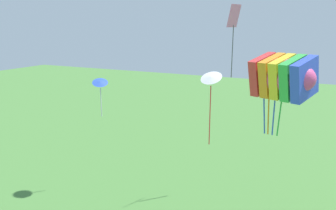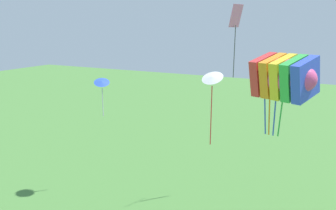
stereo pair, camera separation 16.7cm
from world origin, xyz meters
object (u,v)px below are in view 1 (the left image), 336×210
kite_rainbow_parafoil (283,77)px  kite_pink_diamond (234,25)px  kite_blue_delta (100,84)px  kite_white_delta (211,80)px

kite_rainbow_parafoil → kite_pink_diamond: size_ratio=0.80×
kite_rainbow_parafoil → kite_blue_delta: (-8.88, 0.08, -0.98)m
kite_pink_diamond → kite_rainbow_parafoil: bearing=-56.7°
kite_white_delta → kite_rainbow_parafoil: bearing=-20.6°
kite_pink_diamond → kite_white_delta: bearing=-88.6°
kite_blue_delta → kite_pink_diamond: (5.46, 5.13, 2.96)m
kite_blue_delta → kite_pink_diamond: size_ratio=0.50×
kite_blue_delta → kite_white_delta: bearing=11.9°
kite_rainbow_parafoil → kite_blue_delta: 8.94m
kite_rainbow_parafoil → kite_white_delta: 3.60m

